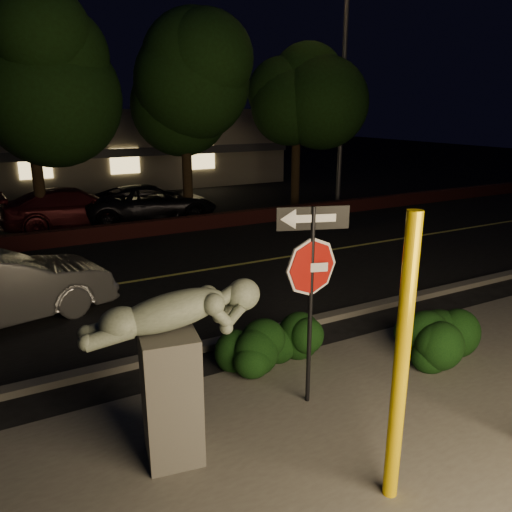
# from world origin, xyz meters

# --- Properties ---
(ground) EXTENTS (90.00, 90.00, 0.00)m
(ground) POSITION_xyz_m (0.00, 10.00, 0.00)
(ground) COLOR black
(ground) RESTS_ON ground
(patio) EXTENTS (14.00, 6.00, 0.02)m
(patio) POSITION_xyz_m (0.00, -1.00, 0.01)
(patio) COLOR #4C4944
(patio) RESTS_ON ground
(road) EXTENTS (80.00, 8.00, 0.01)m
(road) POSITION_xyz_m (0.00, 7.00, 0.01)
(road) COLOR black
(road) RESTS_ON ground
(lane_marking) EXTENTS (80.00, 0.12, 0.00)m
(lane_marking) POSITION_xyz_m (0.00, 7.00, 0.02)
(lane_marking) COLOR #C5C04E
(lane_marking) RESTS_ON road
(curb) EXTENTS (80.00, 0.25, 0.12)m
(curb) POSITION_xyz_m (0.00, 2.90, 0.06)
(curb) COLOR #4C4944
(curb) RESTS_ON ground
(brick_wall) EXTENTS (40.00, 0.35, 0.50)m
(brick_wall) POSITION_xyz_m (0.00, 11.30, 0.25)
(brick_wall) COLOR #421515
(brick_wall) RESTS_ON ground
(parking_lot) EXTENTS (40.00, 12.00, 0.01)m
(parking_lot) POSITION_xyz_m (0.00, 17.00, 0.01)
(parking_lot) COLOR black
(parking_lot) RESTS_ON ground
(building) EXTENTS (22.00, 10.20, 4.00)m
(building) POSITION_xyz_m (0.00, 24.99, 2.00)
(building) COLOR #6E6358
(building) RESTS_ON ground
(tree_far_b) EXTENTS (5.20, 5.20, 8.41)m
(tree_far_b) POSITION_xyz_m (-2.50, 13.20, 6.05)
(tree_far_b) COLOR black
(tree_far_b) RESTS_ON ground
(tree_far_c) EXTENTS (4.80, 4.80, 7.84)m
(tree_far_c) POSITION_xyz_m (2.50, 12.80, 5.66)
(tree_far_c) COLOR black
(tree_far_c) RESTS_ON ground
(tree_far_d) EXTENTS (4.40, 4.40, 7.42)m
(tree_far_d) POSITION_xyz_m (7.50, 13.30, 5.42)
(tree_far_d) COLOR black
(tree_far_d) RESTS_ON ground
(yellow_pole_left) EXTENTS (0.16, 0.16, 3.16)m
(yellow_pole_left) POSITION_xyz_m (-0.54, -1.24, 1.58)
(yellow_pole_left) COLOR yellow
(yellow_pole_left) RESTS_ON ground
(signpost) EXTENTS (0.92, 0.33, 2.85)m
(signpost) POSITION_xyz_m (-0.32, 0.69, 2.03)
(signpost) COLOR black
(signpost) RESTS_ON ground
(sculpture) EXTENTS (2.05, 0.84, 2.18)m
(sculpture) POSITION_xyz_m (-2.36, 0.46, 1.35)
(sculpture) COLOR #4C4944
(sculpture) RESTS_ON ground
(hedge_center) EXTENTS (2.03, 1.33, 0.97)m
(hedge_center) POSITION_xyz_m (-0.19, 1.86, 0.49)
(hedge_center) COLOR black
(hedge_center) RESTS_ON ground
(hedge_right) EXTENTS (1.74, 1.11, 1.06)m
(hedge_right) POSITION_xyz_m (2.41, 1.03, 0.53)
(hedge_right) COLOR black
(hedge_right) RESTS_ON ground
(hedge_far_right) EXTENTS (1.65, 1.22, 1.04)m
(hedge_far_right) POSITION_xyz_m (2.31, 0.72, 0.52)
(hedge_far_right) COLOR black
(hedge_far_right) RESTS_ON ground
(streetlight) EXTENTS (1.43, 0.55, 9.64)m
(streetlight) POSITION_xyz_m (9.22, 12.80, 5.73)
(streetlight) COLOR #46454A
(streetlight) RESTS_ON ground
(parked_car_darkred) EXTENTS (4.93, 2.24, 1.40)m
(parked_car_darkred) POSITION_xyz_m (-1.45, 13.71, 0.70)
(parked_car_darkred) COLOR #421015
(parked_car_darkred) RESTS_ON ground
(parked_car_dark) EXTENTS (5.05, 2.71, 1.35)m
(parked_car_dark) POSITION_xyz_m (1.26, 13.40, 0.67)
(parked_car_dark) COLOR black
(parked_car_dark) RESTS_ON ground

